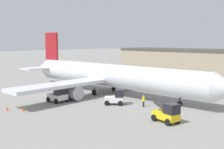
{
  "coord_description": "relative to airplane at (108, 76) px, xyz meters",
  "views": [
    {
      "loc": [
        32.78,
        -33.94,
        9.15
      ],
      "look_at": [
        0.0,
        0.0,
        3.41
      ],
      "focal_mm": 45.0,
      "sensor_mm": 36.0,
      "label": 1
    }
  ],
  "objects": [
    {
      "name": "pushback_tug",
      "position": [
        6.75,
        -5.16,
        -2.12
      ],
      "size": [
        3.11,
        2.95,
        2.22
      ],
      "rotation": [
        0.0,
        0.0,
        0.66
      ],
      "color": "silver",
      "rests_on": "ground_plane"
    },
    {
      "name": "baggage_tug",
      "position": [
        -0.54,
        -9.9,
        -2.02
      ],
      "size": [
        2.82,
        2.33,
        2.4
      ],
      "rotation": [
        0.0,
        0.0,
        0.06
      ],
      "color": "silver",
      "rests_on": "ground_plane"
    },
    {
      "name": "safety_cone_far",
      "position": [
        -1.18,
        -17.58,
        -2.84
      ],
      "size": [
        0.36,
        0.36,
        0.55
      ],
      "color": "#EF590F",
      "rests_on": "ground_plane"
    },
    {
      "name": "airplane",
      "position": [
        0.0,
        0.0,
        0.0
      ],
      "size": [
        43.16,
        35.44,
        10.76
      ],
      "rotation": [
        0.0,
        0.0,
        0.03
      ],
      "color": "silver",
      "rests_on": "ground_plane"
    },
    {
      "name": "ground_crew_worker",
      "position": [
        10.46,
        -3.53,
        -2.25
      ],
      "size": [
        0.36,
        0.36,
        1.62
      ],
      "rotation": [
        0.0,
        0.0,
        4.36
      ],
      "color": "#1E2338",
      "rests_on": "ground_plane"
    },
    {
      "name": "safety_cone_near",
      "position": [
        0.63,
        -16.32,
        -2.84
      ],
      "size": [
        0.36,
        0.36,
        0.55
      ],
      "color": "#EF590F",
      "rests_on": "ground_plane"
    },
    {
      "name": "belt_loader_truck",
      "position": [
        17.0,
        -7.66,
        -2.05
      ],
      "size": [
        3.36,
        2.36,
        2.28
      ],
      "rotation": [
        0.0,
        0.0,
        -0.21
      ],
      "color": "yellow",
      "rests_on": "ground_plane"
    },
    {
      "name": "ground_plane",
      "position": [
        0.96,
        0.03,
        -3.11
      ],
      "size": [
        400.0,
        400.0,
        0.0
      ],
      "primitive_type": "plane",
      "color": "gray"
    }
  ]
}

